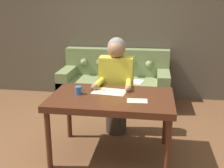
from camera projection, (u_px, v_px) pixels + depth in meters
The scene contains 9 objects.
ground_plane at pixel (98, 160), 3.17m from camera, with size 16.00×16.00×0.00m, color brown.
wall_back at pixel (122, 25), 4.97m from camera, with size 8.00×0.06×2.60m.
dining_table at pixel (112, 102), 3.10m from camera, with size 1.35×0.85×0.72m.
couch at pixel (115, 85), 4.87m from camera, with size 1.83×0.83×0.91m.
person at pixel (116, 84), 3.66m from camera, with size 0.48×0.60×1.29m.
pattern_paper_main at pixel (109, 92), 3.22m from camera, with size 0.40×0.29×0.00m.
pattern_paper_offcut at pixel (137, 101), 2.93m from camera, with size 0.22×0.15×0.00m.
scissors at pixel (104, 90), 3.26m from camera, with size 0.22×0.13×0.01m.
mug at pixel (78, 90), 3.12m from camera, with size 0.11×0.08×0.09m.
Camera 1 is at (0.58, -2.73, 1.74)m, focal length 45.00 mm.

